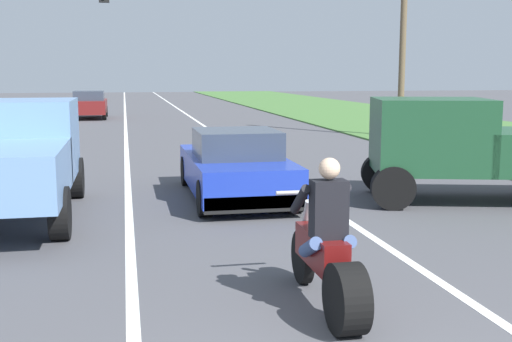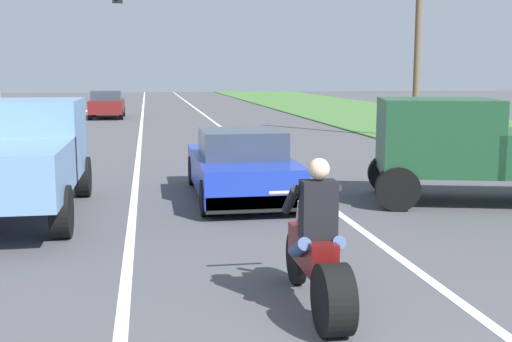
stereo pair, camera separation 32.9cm
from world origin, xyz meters
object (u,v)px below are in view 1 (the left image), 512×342
at_px(traffic_light_mast_near, 22,23).
at_px(distant_car_far_ahead, 90,104).
at_px(pickup_truck_left_lane_light_blue, 14,154).
at_px(pickup_truck_right_shoulder_dark_green, 479,144).
at_px(sports_car_blue, 236,167).
at_px(motorcycle_with_rider, 328,256).

height_order(traffic_light_mast_near, distant_car_far_ahead, traffic_light_mast_near).
xyz_separation_m(pickup_truck_left_lane_light_blue, traffic_light_mast_near, (-1.15, 9.99, 2.87)).
bearing_deg(pickup_truck_right_shoulder_dark_green, traffic_light_mast_near, 133.43).
xyz_separation_m(sports_car_blue, pickup_truck_left_lane_light_blue, (-3.97, -1.04, 0.48)).
bearing_deg(traffic_light_mast_near, sports_car_blue, -60.21).
height_order(pickup_truck_right_shoulder_dark_green, distant_car_far_ahead, pickup_truck_right_shoulder_dark_green).
distance_m(motorcycle_with_rider, sports_car_blue, 6.26).
distance_m(sports_car_blue, traffic_light_mast_near, 10.85).
xyz_separation_m(traffic_light_mast_near, distant_car_far_ahead, (1.17, 14.73, -3.20)).
bearing_deg(pickup_truck_left_lane_light_blue, traffic_light_mast_near, 96.59).
bearing_deg(motorcycle_with_rider, traffic_light_mast_near, 108.29).
distance_m(pickup_truck_right_shoulder_dark_green, distant_car_far_ahead, 26.33).
bearing_deg(sports_car_blue, traffic_light_mast_near, 119.79).
height_order(motorcycle_with_rider, distant_car_far_ahead, motorcycle_with_rider).
relative_size(pickup_truck_left_lane_light_blue, pickup_truck_right_shoulder_dark_green, 0.93).
bearing_deg(distant_car_far_ahead, pickup_truck_left_lane_light_blue, -90.03).
bearing_deg(pickup_truck_left_lane_light_blue, distant_car_far_ahead, 89.97).
relative_size(pickup_truck_left_lane_light_blue, distant_car_far_ahead, 1.20).
bearing_deg(distant_car_far_ahead, pickup_truck_right_shoulder_dark_green, -71.21).
distance_m(sports_car_blue, pickup_truck_right_shoulder_dark_green, 4.71).
distance_m(pickup_truck_left_lane_light_blue, pickup_truck_right_shoulder_dark_green, 8.50).
distance_m(motorcycle_with_rider, distant_car_far_ahead, 30.19).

